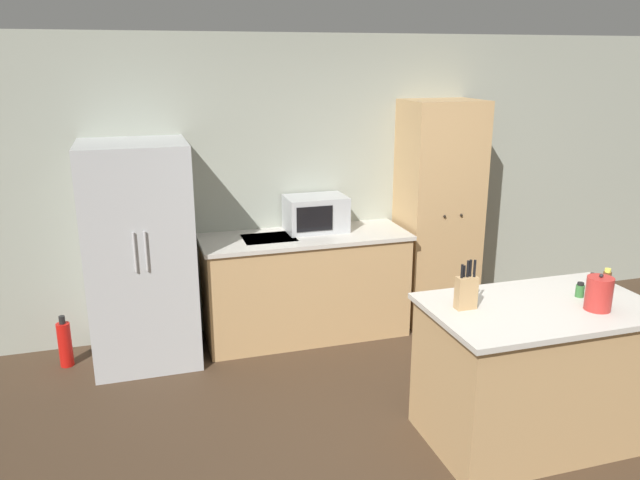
{
  "coord_description": "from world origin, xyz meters",
  "views": [
    {
      "loc": [
        -2.05,
        -2.99,
        2.4
      ],
      "look_at": [
        -0.72,
        1.4,
        1.05
      ],
      "focal_mm": 35.0,
      "sensor_mm": 36.0,
      "label": 1
    }
  ],
  "objects_px": {
    "microwave": "(316,213)",
    "refrigerator": "(141,255)",
    "knife_block": "(466,291)",
    "spice_bottle_amber_oil": "(607,279)",
    "pantry_cabinet": "(438,213)",
    "spice_bottle_short_red": "(591,283)",
    "spice_bottle_tall_dark": "(580,290)",
    "fire_extinguisher": "(65,344)",
    "kettle": "(599,294)"
  },
  "relations": [
    {
      "from": "microwave",
      "to": "refrigerator",
      "type": "bearing_deg",
      "value": -173.49
    },
    {
      "from": "spice_bottle_short_red",
      "to": "spice_bottle_amber_oil",
      "type": "xyz_separation_m",
      "value": [
        0.15,
        0.03,
        0.0
      ]
    },
    {
      "from": "refrigerator",
      "to": "fire_extinguisher",
      "type": "bearing_deg",
      "value": 176.56
    },
    {
      "from": "spice_bottle_amber_oil",
      "to": "fire_extinguisher",
      "type": "height_order",
      "value": "spice_bottle_amber_oil"
    },
    {
      "from": "microwave",
      "to": "spice_bottle_tall_dark",
      "type": "relative_size",
      "value": 5.5
    },
    {
      "from": "pantry_cabinet",
      "to": "spice_bottle_amber_oil",
      "type": "height_order",
      "value": "pantry_cabinet"
    },
    {
      "from": "pantry_cabinet",
      "to": "spice_bottle_tall_dark",
      "type": "bearing_deg",
      "value": -89.75
    },
    {
      "from": "knife_block",
      "to": "fire_extinguisher",
      "type": "bearing_deg",
      "value": 143.81
    },
    {
      "from": "knife_block",
      "to": "pantry_cabinet",
      "type": "bearing_deg",
      "value": 67.45
    },
    {
      "from": "spice_bottle_amber_oil",
      "to": "pantry_cabinet",
      "type": "bearing_deg",
      "value": 98.76
    },
    {
      "from": "spice_bottle_short_red",
      "to": "spice_bottle_amber_oil",
      "type": "height_order",
      "value": "spice_bottle_amber_oil"
    },
    {
      "from": "refrigerator",
      "to": "spice_bottle_amber_oil",
      "type": "height_order",
      "value": "refrigerator"
    },
    {
      "from": "spice_bottle_amber_oil",
      "to": "knife_block",
      "type": "bearing_deg",
      "value": -177.61
    },
    {
      "from": "refrigerator",
      "to": "spice_bottle_tall_dark",
      "type": "distance_m",
      "value": 3.24
    },
    {
      "from": "microwave",
      "to": "knife_block",
      "type": "xyz_separation_m",
      "value": [
        0.37,
        -1.97,
        -0.04
      ]
    },
    {
      "from": "refrigerator",
      "to": "pantry_cabinet",
      "type": "height_order",
      "value": "pantry_cabinet"
    },
    {
      "from": "pantry_cabinet",
      "to": "spice_bottle_tall_dark",
      "type": "distance_m",
      "value": 1.94
    },
    {
      "from": "spice_bottle_amber_oil",
      "to": "microwave",
      "type": "bearing_deg",
      "value": 126.88
    },
    {
      "from": "pantry_cabinet",
      "to": "spice_bottle_short_red",
      "type": "height_order",
      "value": "pantry_cabinet"
    },
    {
      "from": "microwave",
      "to": "pantry_cabinet",
      "type": "bearing_deg",
      "value": -3.33
    },
    {
      "from": "spice_bottle_short_red",
      "to": "knife_block",
      "type": "bearing_deg",
      "value": -179.08
    },
    {
      "from": "spice_bottle_tall_dark",
      "to": "microwave",
      "type": "bearing_deg",
      "value": 120.12
    },
    {
      "from": "spice_bottle_amber_oil",
      "to": "kettle",
      "type": "bearing_deg",
      "value": -137.14
    },
    {
      "from": "kettle",
      "to": "fire_extinguisher",
      "type": "height_order",
      "value": "kettle"
    },
    {
      "from": "microwave",
      "to": "fire_extinguisher",
      "type": "bearing_deg",
      "value": -176.44
    },
    {
      "from": "refrigerator",
      "to": "spice_bottle_short_red",
      "type": "xyz_separation_m",
      "value": [
        2.8,
        -1.78,
        0.09
      ]
    },
    {
      "from": "spice_bottle_amber_oil",
      "to": "spice_bottle_short_red",
      "type": "bearing_deg",
      "value": -168.36
    },
    {
      "from": "microwave",
      "to": "spice_bottle_short_red",
      "type": "bearing_deg",
      "value": -56.41
    },
    {
      "from": "microwave",
      "to": "spice_bottle_short_red",
      "type": "relative_size",
      "value": 4.15
    },
    {
      "from": "spice_bottle_short_red",
      "to": "fire_extinguisher",
      "type": "height_order",
      "value": "spice_bottle_short_red"
    },
    {
      "from": "knife_block",
      "to": "fire_extinguisher",
      "type": "xyz_separation_m",
      "value": [
        -2.51,
        1.84,
        -0.85
      ]
    },
    {
      "from": "pantry_cabinet",
      "to": "kettle",
      "type": "distance_m",
      "value": 2.15
    },
    {
      "from": "knife_block",
      "to": "spice_bottle_amber_oil",
      "type": "height_order",
      "value": "knife_block"
    },
    {
      "from": "pantry_cabinet",
      "to": "microwave",
      "type": "height_order",
      "value": "pantry_cabinet"
    },
    {
      "from": "pantry_cabinet",
      "to": "microwave",
      "type": "relative_size",
      "value": 3.87
    },
    {
      "from": "microwave",
      "to": "spice_bottle_short_red",
      "type": "distance_m",
      "value": 2.35
    },
    {
      "from": "spice_bottle_tall_dark",
      "to": "spice_bottle_short_red",
      "type": "xyz_separation_m",
      "value": [
        0.13,
        0.06,
        0.01
      ]
    },
    {
      "from": "knife_block",
      "to": "fire_extinguisher",
      "type": "relative_size",
      "value": 0.72
    },
    {
      "from": "spice_bottle_amber_oil",
      "to": "refrigerator",
      "type": "bearing_deg",
      "value": 149.25
    },
    {
      "from": "pantry_cabinet",
      "to": "spice_bottle_amber_oil",
      "type": "xyz_separation_m",
      "value": [
        0.29,
        -1.86,
        -0.03
      ]
    },
    {
      "from": "refrigerator",
      "to": "spice_bottle_short_red",
      "type": "height_order",
      "value": "refrigerator"
    },
    {
      "from": "spice_bottle_amber_oil",
      "to": "kettle",
      "type": "relative_size",
      "value": 0.58
    },
    {
      "from": "knife_block",
      "to": "spice_bottle_tall_dark",
      "type": "relative_size",
      "value": 3.23
    },
    {
      "from": "pantry_cabinet",
      "to": "knife_block",
      "type": "xyz_separation_m",
      "value": [
        -0.79,
        -1.9,
        0.02
      ]
    },
    {
      "from": "knife_block",
      "to": "spice_bottle_amber_oil",
      "type": "relative_size",
      "value": 2.31
    },
    {
      "from": "refrigerator",
      "to": "spice_bottle_short_red",
      "type": "bearing_deg",
      "value": -32.48
    },
    {
      "from": "kettle",
      "to": "fire_extinguisher",
      "type": "xyz_separation_m",
      "value": [
        -3.27,
        2.09,
        -0.84
      ]
    },
    {
      "from": "refrigerator",
      "to": "microwave",
      "type": "distance_m",
      "value": 1.52
    },
    {
      "from": "microwave",
      "to": "spice_bottle_short_red",
      "type": "xyz_separation_m",
      "value": [
        1.3,
        -1.95,
        -0.1
      ]
    },
    {
      "from": "spice_bottle_tall_dark",
      "to": "spice_bottle_short_red",
      "type": "relative_size",
      "value": 0.75
    }
  ]
}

